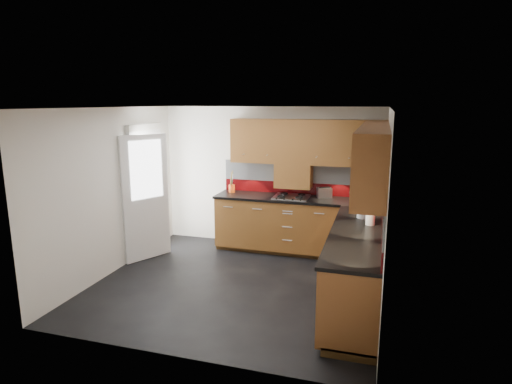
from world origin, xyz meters
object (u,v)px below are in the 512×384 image
(toaster, at_px, (324,193))
(food_processor, at_px, (363,209))
(utensil_pot, at_px, (232,187))
(gas_hob, at_px, (291,197))

(toaster, xyz_separation_m, food_processor, (0.67, -1.13, 0.04))
(toaster, bearing_deg, utensil_pot, -178.14)
(gas_hob, xyz_separation_m, toaster, (0.51, 0.18, 0.07))
(toaster, bearing_deg, gas_hob, -161.18)
(toaster, height_order, food_processor, food_processor)
(utensil_pot, xyz_separation_m, food_processor, (2.26, -1.07, 0.04))
(food_processor, bearing_deg, utensil_pot, 154.54)
(utensil_pot, bearing_deg, toaster, 1.86)
(gas_hob, distance_m, utensil_pot, 1.08)
(gas_hob, bearing_deg, utensil_pot, 173.43)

